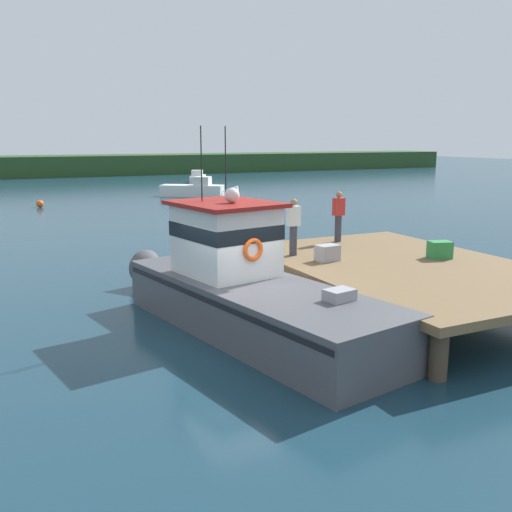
# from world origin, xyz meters

# --- Properties ---
(ground_plane) EXTENTS (200.00, 200.00, 0.00)m
(ground_plane) POSITION_xyz_m (0.00, 0.00, 0.00)
(ground_plane) COLOR #193847
(dock) EXTENTS (6.00, 9.00, 1.20)m
(dock) POSITION_xyz_m (4.80, 0.00, 1.07)
(dock) COLOR #4C3D2D
(dock) RESTS_ON ground
(main_fishing_boat) EXTENTS (3.98, 9.97, 4.80)m
(main_fishing_boat) POSITION_xyz_m (0.10, 0.32, 1.01)
(main_fishing_boat) COLOR #4C4C51
(main_fishing_boat) RESTS_ON ground
(crate_single_by_cleat) EXTENTS (0.65, 0.51, 0.44)m
(crate_single_by_cleat) POSITION_xyz_m (3.11, 1.21, 1.42)
(crate_single_by_cleat) COLOR #9E9EA3
(crate_single_by_cleat) RESTS_ON dock
(crate_stack_near_edge) EXTENTS (0.70, 0.59, 0.48)m
(crate_stack_near_edge) POSITION_xyz_m (6.14, 0.14, 1.44)
(crate_stack_near_edge) COLOR #2D8442
(crate_stack_near_edge) RESTS_ON dock
(deckhand_by_the_boat) EXTENTS (0.36, 0.22, 1.63)m
(deckhand_by_the_boat) POSITION_xyz_m (5.04, 3.58, 2.06)
(deckhand_by_the_boat) COLOR #383842
(deckhand_by_the_boat) RESTS_ON dock
(deckhand_further_back) EXTENTS (0.36, 0.22, 1.63)m
(deckhand_further_back) POSITION_xyz_m (2.63, 2.28, 2.06)
(deckhand_further_back) COLOR #383842
(deckhand_further_back) RESTS_ON dock
(moored_boat_off_the_point) EXTENTS (3.20, 5.33, 1.37)m
(moored_boat_off_the_point) POSITION_xyz_m (14.56, 42.90, 0.47)
(moored_boat_off_the_point) COLOR white
(moored_boat_off_the_point) RESTS_ON ground
(moored_boat_far_left) EXTENTS (5.69, 4.48, 1.55)m
(moored_boat_far_left) POSITION_xyz_m (10.12, 30.78, 0.53)
(moored_boat_far_left) COLOR white
(moored_boat_far_left) RESTS_ON ground
(mooring_buoy_spare_mooring) EXTENTS (0.41, 0.41, 0.41)m
(mooring_buoy_spare_mooring) POSITION_xyz_m (9.07, 7.55, 0.20)
(mooring_buoy_spare_mooring) COLOR silver
(mooring_buoy_spare_mooring) RESTS_ON ground
(mooring_buoy_outer) EXTENTS (0.49, 0.49, 0.49)m
(mooring_buoy_outer) POSITION_xyz_m (-1.80, 28.40, 0.24)
(mooring_buoy_outer) COLOR #EA5B19
(mooring_buoy_outer) RESTS_ON ground
(far_shoreline) EXTENTS (120.00, 8.00, 2.40)m
(far_shoreline) POSITION_xyz_m (0.00, 62.00, 1.20)
(far_shoreline) COLOR #284723
(far_shoreline) RESTS_ON ground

